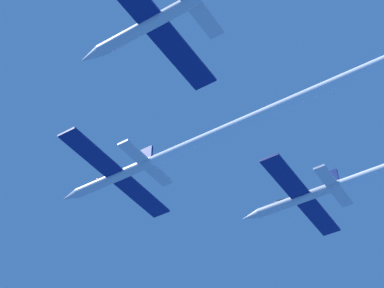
% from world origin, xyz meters
% --- Properties ---
extents(jet_lead, '(15.49, 58.31, 2.57)m').
position_xyz_m(jet_lead, '(-0.18, -18.00, -0.42)').
color(jet_lead, silver).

